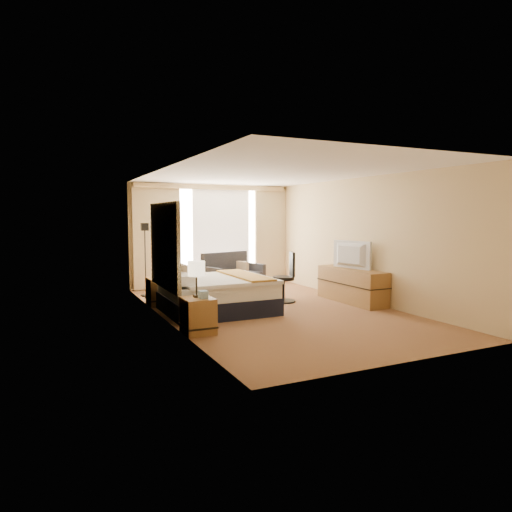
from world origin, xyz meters
name	(u,v)px	position (x,y,z in m)	size (l,w,h in m)	color
floor	(274,310)	(0.00, 0.00, 0.00)	(4.20, 7.00, 0.02)	#582619
ceiling	(274,173)	(0.00, 0.00, 2.60)	(4.20, 7.00, 0.02)	white
wall_back	(211,235)	(0.00, 3.50, 1.30)	(4.20, 0.02, 2.60)	tan
wall_front	(409,257)	(0.00, -3.50, 1.30)	(4.20, 0.02, 2.60)	tan
wall_left	(165,245)	(-2.10, 0.00, 1.30)	(0.02, 7.00, 2.60)	tan
wall_right	(363,240)	(2.10, 0.00, 1.30)	(0.02, 7.00, 2.60)	tan
headboard	(164,246)	(-2.06, 0.20, 1.28)	(0.06, 1.85, 1.50)	black
nightstand_left	(198,315)	(-1.87, -1.05, 0.28)	(0.45, 0.52, 0.55)	#9B6638
nightstand_right	(159,291)	(-1.87, 1.45, 0.28)	(0.45, 0.52, 0.55)	#9B6638
media_dresser	(352,285)	(1.83, 0.00, 0.35)	(0.50, 1.80, 0.70)	#9B6638
window	(221,234)	(0.25, 3.47, 1.32)	(2.30, 0.02, 2.30)	white
curtains	(213,231)	(0.00, 3.39, 1.41)	(4.12, 0.19, 2.56)	#CAB28E
bed	(217,294)	(-1.06, 0.29, 0.34)	(1.91, 1.74, 0.93)	black
loveseat	(232,278)	(0.16, 2.49, 0.30)	(1.63, 1.20, 0.91)	#5C1B1A
floor_lamp	(145,245)	(-1.90, 2.59, 1.16)	(0.21, 0.21, 1.64)	black
desk_chair	(286,280)	(0.60, 0.61, 0.47)	(0.52, 0.52, 1.05)	black
lamp_left	(196,269)	(-1.87, -0.99, 0.98)	(0.26, 0.26, 0.56)	black
lamp_right	(160,256)	(-1.83, 1.48, 0.98)	(0.27, 0.27, 0.56)	black
tissue_box	(203,295)	(-1.81, -1.13, 0.61)	(0.13, 0.13, 0.12)	#8AAFD5
telephone	(161,277)	(-1.86, 1.31, 0.59)	(0.19, 0.14, 0.07)	black
television	(348,255)	(1.78, 0.06, 0.99)	(1.01, 0.13, 0.58)	black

